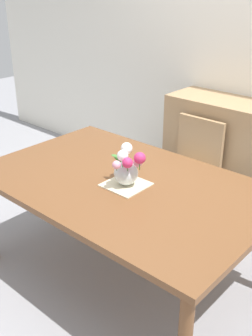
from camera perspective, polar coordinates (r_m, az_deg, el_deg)
ground_plane at (r=3.05m, az=-0.31°, el=-14.48°), size 12.00×12.00×0.00m
back_wall at (r=3.73m, az=16.96°, el=15.73°), size 7.00×0.10×2.80m
dining_table at (r=2.67m, az=-0.34°, el=-3.18°), size 1.86×1.19×0.75m
chair_far at (r=3.46m, az=9.06°, el=0.45°), size 0.42×0.42×0.90m
dresser at (r=3.67m, az=15.91°, el=0.94°), size 1.40×0.47×1.00m
placemat at (r=2.58m, az=0.00°, el=-2.33°), size 0.25×0.25×0.01m
flower_vase at (r=2.52m, az=0.12°, el=0.06°), size 0.26×0.22×0.25m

